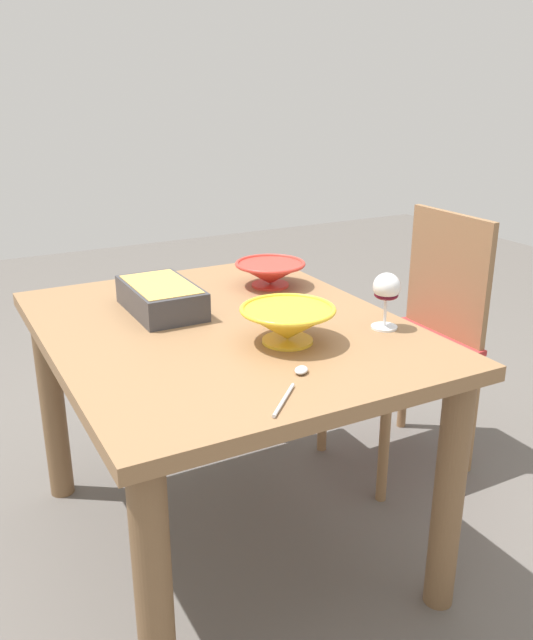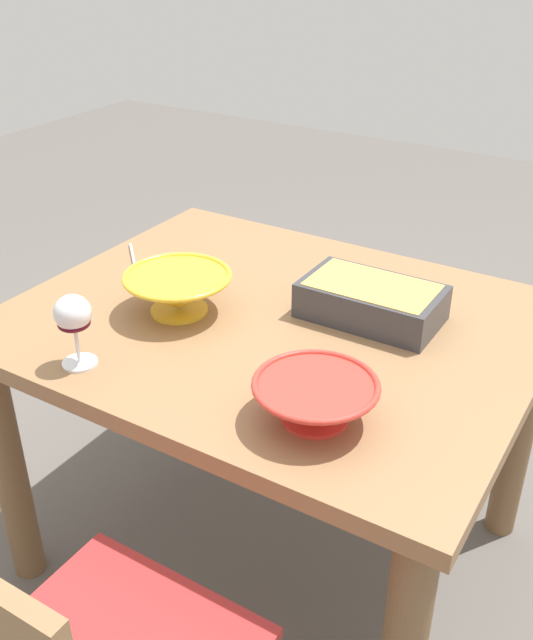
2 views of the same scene
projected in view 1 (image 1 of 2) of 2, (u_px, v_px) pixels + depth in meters
ground_plane at (228, 539)px, 2.10m from camera, size 8.00×8.00×0.00m
dining_table at (224, 365)px, 1.89m from camera, size 1.16×0.94×0.72m
chair at (419, 330)px, 2.41m from camera, size 0.41×0.43×0.93m
wine_glass at (386, 291)px, 1.79m from camera, size 0.07×0.07×0.16m
casserole_dish at (161, 296)px, 1.94m from camera, size 0.31×0.18×0.08m
mixing_bowl at (270, 273)px, 2.18m from camera, size 0.23×0.23×0.08m
small_bowl at (288, 323)px, 1.71m from camera, size 0.25×0.25×0.10m
serving_spoon at (296, 380)px, 1.49m from camera, size 0.19×0.19×0.01m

